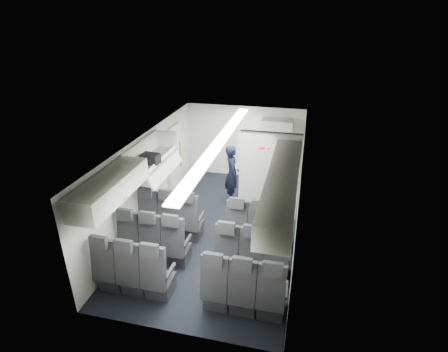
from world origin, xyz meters
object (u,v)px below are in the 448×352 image
at_px(seat_row_mid, 202,251).
at_px(boarding_door, 175,159).
at_px(seat_row_front, 214,226).
at_px(galley_unit, 275,152).
at_px(seat_row_rear, 187,283).
at_px(carry_on_bag, 150,159).
at_px(flight_attendant, 232,174).

distance_m(seat_row_mid, boarding_door, 3.45).
distance_m(seat_row_front, galley_unit, 3.43).
xyz_separation_m(seat_row_mid, boarding_door, (-1.64, 2.99, 0.55)).
height_order(seat_row_rear, carry_on_bag, carry_on_bag).
xyz_separation_m(galley_unit, flight_attendant, (-0.96, -1.36, -0.17)).
bearing_deg(seat_row_front, carry_on_bag, 176.79).
xyz_separation_m(seat_row_mid, flight_attendant, (-0.01, 2.79, 0.37)).
height_order(seat_row_mid, flight_attendant, flight_attendant).
distance_m(seat_row_mid, galley_unit, 4.30).
height_order(seat_row_front, boarding_door, boarding_door).
height_order(seat_row_front, galley_unit, galley_unit).
distance_m(seat_row_mid, flight_attendant, 2.81).
bearing_deg(carry_on_bag, galley_unit, 59.05).
height_order(seat_row_rear, galley_unit, galley_unit).
height_order(seat_row_rear, boarding_door, boarding_door).
bearing_deg(carry_on_bag, boarding_door, 102.94).
distance_m(galley_unit, boarding_door, 2.84).
bearing_deg(seat_row_front, galley_unit, 73.72).
bearing_deg(galley_unit, boarding_door, -155.72).
bearing_deg(seat_row_mid, galley_unit, 77.12).
relative_size(seat_row_rear, galley_unit, 1.75).
relative_size(seat_row_mid, galley_unit, 1.75).
distance_m(seat_row_front, seat_row_mid, 0.90).
bearing_deg(galley_unit, seat_row_front, -106.28).
height_order(flight_attendant, carry_on_bag, carry_on_bag).
bearing_deg(galley_unit, seat_row_rear, -100.65).
distance_m(boarding_door, flight_attendant, 1.65).
bearing_deg(seat_row_mid, boarding_door, 118.77).
bearing_deg(boarding_door, seat_row_front, -51.84).
xyz_separation_m(seat_row_mid, carry_on_bag, (-1.36, 0.98, 1.38)).
relative_size(seat_row_mid, carry_on_bag, 9.17).
relative_size(seat_row_rear, flight_attendant, 2.15).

